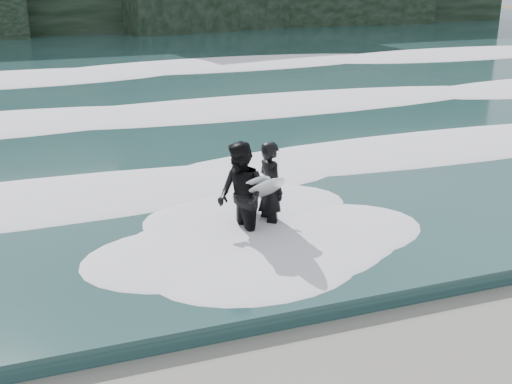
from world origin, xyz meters
TOP-DOWN VIEW (x-y plane):
  - sea at (0.00, 29.00)m, footprint 90.00×52.00m
  - foam_near at (0.00, 9.00)m, footprint 60.00×3.20m
  - foam_mid at (0.00, 16.00)m, footprint 60.00×4.00m
  - foam_far at (0.00, 25.00)m, footprint 60.00×4.80m
  - surfer_left at (0.45, 6.29)m, footprint 1.03×1.94m
  - surfer_right at (-0.16, 5.91)m, footprint 1.25×2.04m

SIDE VIEW (x-z plane):
  - sea at x=0.00m, z-range 0.00..0.30m
  - foam_near at x=0.00m, z-range 0.30..0.50m
  - foam_mid at x=0.00m, z-range 0.30..0.54m
  - foam_far at x=0.00m, z-range 0.30..0.60m
  - surfer_left at x=0.45m, z-range 0.01..1.89m
  - surfer_right at x=-0.16m, z-range 0.01..2.03m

